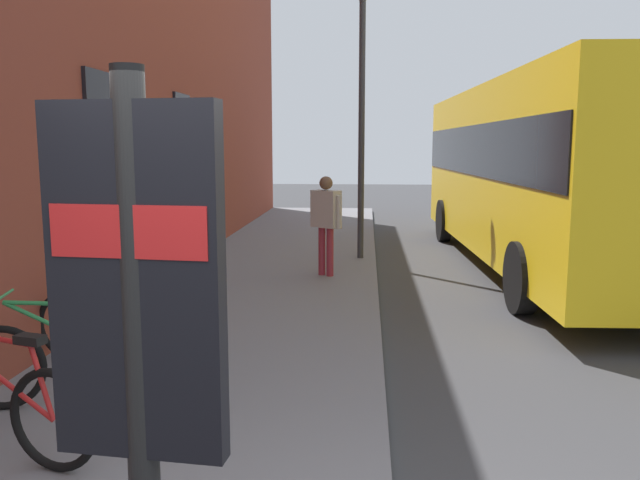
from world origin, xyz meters
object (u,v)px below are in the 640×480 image
street_lamp (362,100)px  pedestrian_by_facade (326,215)px  transit_info_sign (138,332)px  bicycle_leaning_wall (69,361)px  city_bus (540,166)px  bicycle_beside_lamp (115,327)px

street_lamp → pedestrian_by_facade: bearing=162.3°
transit_info_sign → pedestrian_by_facade: bearing=-0.1°
bicycle_leaning_wall → pedestrian_by_facade: size_ratio=1.05×
pedestrian_by_facade → bicycle_leaning_wall: bearing=162.4°
pedestrian_by_facade → city_bus: bearing=-67.8°
bicycle_leaning_wall → bicycle_beside_lamp: bearing=1.2°
bicycle_leaning_wall → street_lamp: bearing=-17.7°
street_lamp → bicycle_beside_lamp: bearing=159.5°
bicycle_beside_lamp → pedestrian_by_facade: bearing=-21.5°
bicycle_leaning_wall → bicycle_beside_lamp: same height
pedestrian_by_facade → street_lamp: 2.73m
city_bus → bicycle_leaning_wall: bearing=141.8°
bicycle_leaning_wall → city_bus: bearing=-38.2°
transit_info_sign → bicycle_beside_lamp: bearing=23.5°
street_lamp → city_bus: bearing=-93.2°
city_bus → bicycle_beside_lamp: bearing=137.4°
bicycle_beside_lamp → city_bus: bearing=-42.6°
bicycle_leaning_wall → transit_info_sign: bearing=-150.2°
bicycle_beside_lamp → bicycle_leaning_wall: bearing=-178.8°
city_bus → street_lamp: bearing=86.8°
bicycle_leaning_wall → transit_info_sign: (-3.07, -1.76, 1.21)m
city_bus → pedestrian_by_facade: 4.24m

